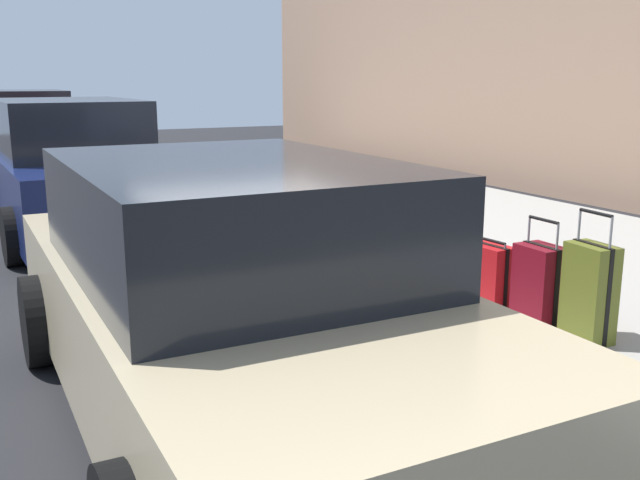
# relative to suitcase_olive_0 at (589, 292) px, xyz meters

# --- Properties ---
(ground_plane) EXTENTS (40.00, 40.00, 0.00)m
(ground_plane) POSITION_rel_suitcase_olive_0_xyz_m (4.31, 0.81, -0.49)
(ground_plane) COLOR black
(sidewalk_curb) EXTENTS (18.00, 5.00, 0.14)m
(sidewalk_curb) POSITION_rel_suitcase_olive_0_xyz_m (4.31, -1.69, -0.42)
(sidewalk_curb) COLOR #9E9B93
(sidewalk_curb) RESTS_ON ground_plane
(suitcase_olive_0) EXTENTS (0.37, 0.24, 0.94)m
(suitcase_olive_0) POSITION_rel_suitcase_olive_0_xyz_m (0.00, 0.00, 0.00)
(suitcase_olive_0) COLOR #59601E
(suitcase_olive_0) RESTS_ON sidewalk_curb
(suitcase_maroon_1) EXTENTS (0.37, 0.26, 0.81)m
(suitcase_maroon_1) POSITION_rel_suitcase_olive_0_xyz_m (0.46, 0.02, -0.05)
(suitcase_maroon_1) COLOR maroon
(suitcase_maroon_1) RESTS_ON sidewalk_curb
(suitcase_red_2) EXTENTS (0.40, 0.26, 0.57)m
(suitcase_red_2) POSITION_rel_suitcase_olive_0_xyz_m (0.94, 0.11, -0.10)
(suitcase_red_2) COLOR red
(suitcase_red_2) RESTS_ON sidewalk_curb
(suitcase_navy_3) EXTENTS (0.42, 0.21, 0.56)m
(suitcase_navy_3) POSITION_rel_suitcase_olive_0_xyz_m (1.45, 0.15, -0.10)
(suitcase_navy_3) COLOR navy
(suitcase_navy_3) RESTS_ON sidewalk_curb
(suitcase_silver_4) EXTENTS (0.51, 0.27, 1.00)m
(suitcase_silver_4) POSITION_rel_suitcase_olive_0_xyz_m (2.01, 0.08, 0.02)
(suitcase_silver_4) COLOR #9EA0A8
(suitcase_silver_4) RESTS_ON sidewalk_curb
(suitcase_black_5) EXTENTS (0.51, 0.21, 0.73)m
(suitcase_black_5) POSITION_rel_suitcase_olive_0_xyz_m (2.61, 0.00, -0.09)
(suitcase_black_5) COLOR black
(suitcase_black_5) RESTS_ON sidewalk_curb
(suitcase_teal_6) EXTENTS (0.43, 0.28, 0.79)m
(suitcase_teal_6) POSITION_rel_suitcase_olive_0_xyz_m (3.18, 0.04, -0.08)
(suitcase_teal_6) COLOR #0F606B
(suitcase_teal_6) RESTS_ON sidewalk_curb
(suitcase_olive_7) EXTENTS (0.39, 0.21, 0.86)m
(suitcase_olive_7) POSITION_rel_suitcase_olive_0_xyz_m (3.68, 0.14, -0.05)
(suitcase_olive_7) COLOR #59601E
(suitcase_olive_7) RESTS_ON sidewalk_curb
(fire_hydrant) EXTENTS (0.39, 0.21, 0.82)m
(fire_hydrant) POSITION_rel_suitcase_olive_0_xyz_m (4.59, 0.08, 0.08)
(fire_hydrant) COLOR #D89E0C
(fire_hydrant) RESTS_ON sidewalk_curb
(bollard_post) EXTENTS (0.13, 0.13, 0.84)m
(bollard_post) POSITION_rel_suitcase_olive_0_xyz_m (5.15, 0.23, 0.07)
(bollard_post) COLOR brown
(bollard_post) RESTS_ON sidewalk_curb
(parked_car_beige_0) EXTENTS (4.50, 2.05, 1.53)m
(parked_car_beige_0) POSITION_rel_suitcase_olive_0_xyz_m (0.28, 2.56, 0.23)
(parked_car_beige_0) COLOR tan
(parked_car_beige_0) RESTS_ON ground_plane
(parked_car_navy_1) EXTENTS (4.67, 2.09, 1.70)m
(parked_car_navy_1) POSITION_rel_suitcase_olive_0_xyz_m (6.14, 2.56, 0.30)
(parked_car_navy_1) COLOR #141E4C
(parked_car_navy_1) RESTS_ON ground_plane
(parked_car_red_2) EXTENTS (4.33, 1.99, 1.72)m
(parked_car_red_2) POSITION_rel_suitcase_olive_0_xyz_m (12.11, 2.56, 0.31)
(parked_car_red_2) COLOR #AD1619
(parked_car_red_2) RESTS_ON ground_plane
(parked_car_white_3) EXTENTS (4.37, 2.04, 1.62)m
(parked_car_white_3) POSITION_rel_suitcase_olive_0_xyz_m (17.52, 2.56, 0.27)
(parked_car_white_3) COLOR silver
(parked_car_white_3) RESTS_ON ground_plane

